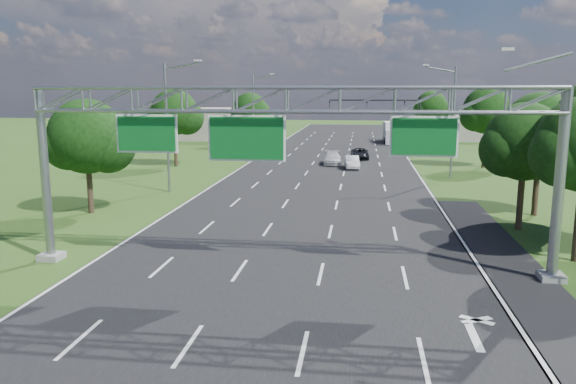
# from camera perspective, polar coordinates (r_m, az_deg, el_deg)

# --- Properties ---
(ground) EXTENTS (220.00, 220.00, 0.00)m
(ground) POSITION_cam_1_polar(r_m,az_deg,el_deg) (42.74, 2.75, -0.36)
(ground) COLOR #2C4D17
(ground) RESTS_ON ground
(road) EXTENTS (18.00, 180.00, 0.02)m
(road) POSITION_cam_1_polar(r_m,az_deg,el_deg) (42.74, 2.75, -0.36)
(road) COLOR black
(road) RESTS_ON ground
(road_flare) EXTENTS (3.00, 30.00, 0.02)m
(road_flare) POSITION_cam_1_polar(r_m,az_deg,el_deg) (27.87, 21.36, -6.88)
(road_flare) COLOR black
(road_flare) RESTS_ON ground
(sign_gantry) EXTENTS (23.50, 1.00, 9.56)m
(sign_gantry) POSITION_cam_1_polar(r_m,az_deg,el_deg) (24.08, 0.08, 7.92)
(sign_gantry) COLOR gray
(sign_gantry) RESTS_ON ground
(traffic_signal) EXTENTS (12.21, 0.24, 7.00)m
(traffic_signal) POSITION_cam_1_polar(r_m,az_deg,el_deg) (77.02, 10.61, 8.09)
(traffic_signal) COLOR black
(traffic_signal) RESTS_ON ground
(streetlight_l_near) EXTENTS (2.97, 0.22, 10.16)m
(streetlight_l_near) POSITION_cam_1_polar(r_m,az_deg,el_deg) (44.44, -11.98, 7.09)
(streetlight_l_near) COLOR gray
(streetlight_l_near) RESTS_ON ground
(streetlight_l_far) EXTENTS (2.97, 0.22, 10.16)m
(streetlight_l_far) POSITION_cam_1_polar(r_m,az_deg,el_deg) (78.30, -3.40, 8.58)
(streetlight_l_far) COLOR gray
(streetlight_l_far) RESTS_ON ground
(streetlight_r_mid) EXTENTS (2.97, 0.22, 10.16)m
(streetlight_r_mid) POSITION_cam_1_polar(r_m,az_deg,el_deg) (52.51, 16.24, 7.37)
(streetlight_r_mid) COLOR gray
(streetlight_r_mid) RESTS_ON ground
(tree_verge_la) EXTENTS (5.76, 4.80, 7.40)m
(tree_verge_la) POSITION_cam_1_polar(r_m,az_deg,el_deg) (38.22, -19.63, 5.00)
(tree_verge_la) COLOR #2D2116
(tree_verge_la) RESTS_ON ground
(tree_verge_lb) EXTENTS (5.76, 4.80, 8.06)m
(tree_verge_lb) POSITION_cam_1_polar(r_m,az_deg,el_deg) (60.15, -11.39, 7.73)
(tree_verge_lb) COLOR #2D2116
(tree_verge_lb) RESTS_ON ground
(tree_verge_lc) EXTENTS (5.76, 4.80, 7.62)m
(tree_verge_lc) POSITION_cam_1_polar(r_m,az_deg,el_deg) (83.57, -3.84, 8.27)
(tree_verge_lc) COLOR #2D2116
(tree_verge_lc) RESTS_ON ground
(tree_verge_rd) EXTENTS (5.76, 4.80, 8.28)m
(tree_verge_rd) POSITION_cam_1_polar(r_m,az_deg,el_deg) (61.26, 19.58, 7.60)
(tree_verge_rd) COLOR #2D2116
(tree_verge_rd) RESTS_ON ground
(tree_verge_re) EXTENTS (5.76, 4.80, 7.84)m
(tree_verge_re) POSITION_cam_1_polar(r_m,az_deg,el_deg) (90.57, 14.39, 8.27)
(tree_verge_re) COLOR #2D2116
(tree_verge_re) RESTS_ON ground
(building_left) EXTENTS (14.00, 10.00, 5.00)m
(building_left) POSITION_cam_1_polar(r_m,az_deg,el_deg) (93.55, -8.35, 6.88)
(building_left) COLOR gray
(building_left) RESTS_ON ground
(building_right) EXTENTS (12.00, 9.00, 4.00)m
(building_right) POSITION_cam_1_polar(r_m,az_deg,el_deg) (96.27, 19.94, 6.17)
(building_right) COLOR gray
(building_right) RESTS_ON ground
(car_queue_a) EXTENTS (2.09, 4.66, 1.32)m
(car_queue_a) POSITION_cam_1_polar(r_m,az_deg,el_deg) (60.93, 4.51, 3.45)
(car_queue_a) COLOR silver
(car_queue_a) RESTS_ON ground
(car_queue_b) EXTENTS (2.18, 4.49, 1.23)m
(car_queue_b) POSITION_cam_1_polar(r_m,az_deg,el_deg) (66.06, 7.31, 3.89)
(car_queue_b) COLOR black
(car_queue_b) RESTS_ON ground
(car_queue_d) EXTENTS (1.72, 4.01, 1.28)m
(car_queue_d) POSITION_cam_1_polar(r_m,az_deg,el_deg) (57.88, 6.52, 3.03)
(car_queue_d) COLOR silver
(car_queue_d) RESTS_ON ground
(box_truck) EXTENTS (2.52, 8.12, 3.05)m
(box_truck) POSITION_cam_1_polar(r_m,az_deg,el_deg) (88.11, 10.50, 5.94)
(box_truck) COLOR silver
(box_truck) RESTS_ON ground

